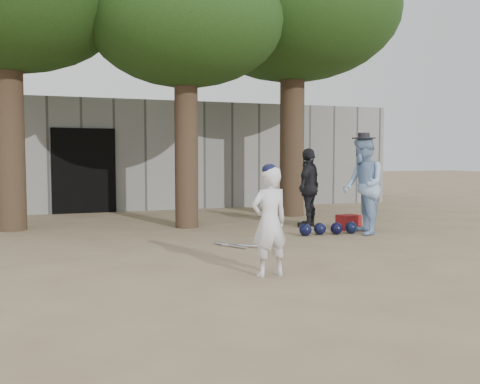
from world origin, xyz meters
name	(u,v)px	position (x,y,z in m)	size (l,w,h in m)	color
ground	(224,270)	(0.00, 0.00, 0.00)	(70.00, 70.00, 0.00)	#937C5E
boy_player	(269,222)	(0.43, -0.52, 0.68)	(0.50, 0.33, 1.37)	white
spectator_blue	(363,186)	(3.50, 2.10, 0.93)	(0.90, 0.70, 1.86)	#95BAE7
spectator_dark	(309,188)	(3.02, 3.39, 0.83)	(0.97, 0.40, 1.65)	black
red_bag	(348,222)	(3.58, 2.73, 0.15)	(0.42, 0.32, 0.30)	maroon
back_building	(118,155)	(0.00, 10.33, 1.50)	(16.00, 5.24, 3.00)	gray
helmet_row	(328,229)	(2.85, 2.25, 0.12)	(1.19, 0.30, 0.23)	black
bat_pile	(237,245)	(0.76, 1.59, 0.03)	(0.67, 0.70, 0.06)	#AEAFB5
tree_row	(182,9)	(0.74, 5.02, 4.69)	(11.40, 5.80, 6.69)	brown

